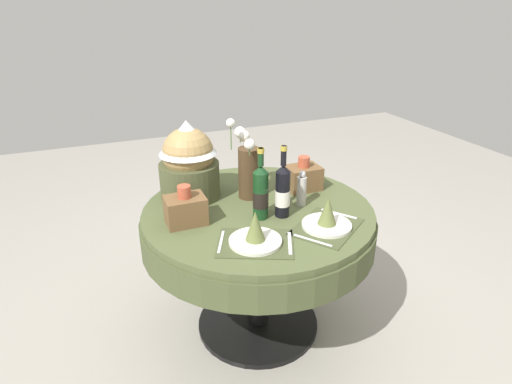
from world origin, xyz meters
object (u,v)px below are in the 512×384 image
wine_bottle_left (283,191)px  gift_tub_back_left (188,158)px  pepper_mill (302,190)px  woven_basket_side_right (303,177)px  woven_basket_side_left (186,209)px  place_setting_right (327,219)px  flower_vase (248,167)px  dining_table (258,231)px  wine_bottle_right (261,192)px  place_setting_left (255,234)px

wine_bottle_left → gift_tub_back_left: (-0.37, 0.40, 0.09)m
pepper_mill → woven_basket_side_right: size_ratio=1.00×
gift_tub_back_left → woven_basket_side_left: (-0.10, -0.29, -0.15)m
place_setting_right → wine_bottle_left: size_ratio=1.15×
place_setting_right → flower_vase: flower_vase is taller
woven_basket_side_left → dining_table: bearing=2.4°
place_setting_right → wine_bottle_right: size_ratio=1.17×
wine_bottle_left → woven_basket_side_left: (-0.47, 0.11, -0.06)m
place_setting_left → flower_vase: 0.52m
place_setting_left → flower_vase: (0.15, 0.48, 0.13)m
woven_basket_side_left → wine_bottle_left: bearing=-12.8°
place_setting_left → woven_basket_side_left: bearing=128.1°
flower_vase → dining_table: bearing=-91.2°
place_setting_left → pepper_mill: bearing=36.2°
place_setting_right → wine_bottle_left: bearing=127.3°
dining_table → woven_basket_side_left: 0.44m
flower_vase → pepper_mill: size_ratio=2.30×
wine_bottle_left → dining_table: bearing=123.2°
dining_table → wine_bottle_right: 0.30m
place_setting_left → flower_vase: bearing=72.7°
dining_table → wine_bottle_right: (-0.03, -0.10, 0.28)m
place_setting_right → pepper_mill: pepper_mill is taller
pepper_mill → woven_basket_side_right: same height
wine_bottle_left → woven_basket_side_right: (0.25, 0.26, -0.06)m
flower_vase → pepper_mill: 0.32m
wine_bottle_right → pepper_mill: bearing=11.2°
dining_table → place_setting_left: (-0.15, -0.32, 0.18)m
dining_table → wine_bottle_right: size_ratio=3.37×
gift_tub_back_left → woven_basket_side_right: (0.62, -0.14, -0.15)m
place_setting_right → place_setting_left: bearing=-178.7°
place_setting_right → woven_basket_side_right: 0.46m
place_setting_left → gift_tub_back_left: size_ratio=0.97×
place_setting_right → wine_bottle_right: bearing=140.0°
pepper_mill → dining_table: bearing=167.4°
flower_vase → wine_bottle_left: 0.29m
flower_vase → wine_bottle_right: flower_vase is taller
wine_bottle_right → gift_tub_back_left: (-0.26, 0.38, 0.08)m
place_setting_right → woven_basket_side_left: woven_basket_side_left is taller
dining_table → flower_vase: size_ratio=2.76×
wine_bottle_left → woven_basket_side_right: 0.37m
gift_tub_back_left → place_setting_left: bearing=-76.6°
flower_vase → place_setting_right: bearing=-64.7°
place_setting_left → woven_basket_side_right: woven_basket_side_right is taller
wine_bottle_right → pepper_mill: (0.25, 0.05, -0.05)m
place_setting_left → pepper_mill: pepper_mill is taller
dining_table → wine_bottle_left: (0.08, -0.12, 0.27)m
place_setting_left → wine_bottle_right: wine_bottle_right is taller
place_setting_left → pepper_mill: size_ratio=2.14×
wine_bottle_right → woven_basket_side_left: (-0.36, 0.08, -0.06)m
place_setting_right → woven_basket_side_right: (0.11, 0.45, 0.03)m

